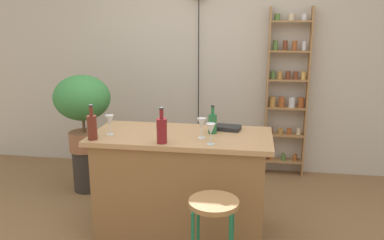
{
  "coord_description": "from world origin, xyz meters",
  "views": [
    {
      "loc": [
        0.58,
        -2.77,
        1.79
      ],
      "look_at": [
        0.05,
        0.55,
        0.94
      ],
      "focal_mm": 36.78,
      "sensor_mm": 36.0,
      "label": 1
    }
  ],
  "objects_px": {
    "bar_stool": "(214,222)",
    "bottle_wine_red": "(212,123)",
    "bottle_spirits_clear": "(162,130)",
    "potted_plant": "(82,103)",
    "bottle_vinegar": "(92,127)",
    "wine_glass_right": "(211,129)",
    "plant_stool": "(87,170)",
    "wine_glass_left": "(202,124)",
    "wine_glass_center": "(110,121)",
    "cookbook": "(228,128)",
    "spice_shelf": "(287,92)"
  },
  "relations": [
    {
      "from": "wine_glass_center",
      "to": "wine_glass_left",
      "type": "bearing_deg",
      "value": 1.29
    },
    {
      "from": "bottle_vinegar",
      "to": "cookbook",
      "type": "xyz_separation_m",
      "value": [
        1.04,
        0.45,
        -0.09
      ]
    },
    {
      "from": "spice_shelf",
      "to": "bar_stool",
      "type": "bearing_deg",
      "value": -105.9
    },
    {
      "from": "bottle_wine_red",
      "to": "wine_glass_center",
      "type": "bearing_deg",
      "value": -168.32
    },
    {
      "from": "bar_stool",
      "to": "spice_shelf",
      "type": "xyz_separation_m",
      "value": [
        0.62,
        2.16,
        0.53
      ]
    },
    {
      "from": "bottle_spirits_clear",
      "to": "wine_glass_right",
      "type": "height_order",
      "value": "bottle_spirits_clear"
    },
    {
      "from": "bar_stool",
      "to": "bottle_spirits_clear",
      "type": "xyz_separation_m",
      "value": [
        -0.44,
        0.39,
        0.52
      ]
    },
    {
      "from": "bottle_vinegar",
      "to": "wine_glass_right",
      "type": "relative_size",
      "value": 1.7
    },
    {
      "from": "wine_glass_center",
      "to": "cookbook",
      "type": "height_order",
      "value": "wine_glass_center"
    },
    {
      "from": "bar_stool",
      "to": "plant_stool",
      "type": "relative_size",
      "value": 1.38
    },
    {
      "from": "wine_glass_center",
      "to": "bottle_vinegar",
      "type": "bearing_deg",
      "value": -119.11
    },
    {
      "from": "potted_plant",
      "to": "bar_stool",
      "type": "bearing_deg",
      "value": -41.74
    },
    {
      "from": "potted_plant",
      "to": "bottle_vinegar",
      "type": "bearing_deg",
      "value": -61.8
    },
    {
      "from": "cookbook",
      "to": "bar_stool",
      "type": "bearing_deg",
      "value": -83.28
    },
    {
      "from": "wine_glass_left",
      "to": "wine_glass_right",
      "type": "bearing_deg",
      "value": -59.76
    },
    {
      "from": "bottle_spirits_clear",
      "to": "wine_glass_right",
      "type": "relative_size",
      "value": 1.7
    },
    {
      "from": "wine_glass_left",
      "to": "wine_glass_right",
      "type": "distance_m",
      "value": 0.18
    },
    {
      "from": "spice_shelf",
      "to": "bottle_wine_red",
      "type": "relative_size",
      "value": 8.29
    },
    {
      "from": "wine_glass_left",
      "to": "wine_glass_center",
      "type": "bearing_deg",
      "value": -178.71
    },
    {
      "from": "plant_stool",
      "to": "potted_plant",
      "type": "height_order",
      "value": "potted_plant"
    },
    {
      "from": "bottle_wine_red",
      "to": "wine_glass_left",
      "type": "height_order",
      "value": "bottle_wine_red"
    },
    {
      "from": "cookbook",
      "to": "wine_glass_right",
      "type": "bearing_deg",
      "value": -94.44
    },
    {
      "from": "wine_glass_left",
      "to": "bottle_spirits_clear",
      "type": "bearing_deg",
      "value": -147.8
    },
    {
      "from": "wine_glass_center",
      "to": "cookbook",
      "type": "bearing_deg",
      "value": 17.26
    },
    {
      "from": "bar_stool",
      "to": "bottle_vinegar",
      "type": "bearing_deg",
      "value": 158.32
    },
    {
      "from": "wine_glass_left",
      "to": "bottle_wine_red",
      "type": "bearing_deg",
      "value": 65.53
    },
    {
      "from": "bottle_spirits_clear",
      "to": "wine_glass_left",
      "type": "height_order",
      "value": "bottle_spirits_clear"
    },
    {
      "from": "bar_stool",
      "to": "bottle_spirits_clear",
      "type": "distance_m",
      "value": 0.79
    },
    {
      "from": "bottle_wine_red",
      "to": "wine_glass_left",
      "type": "distance_m",
      "value": 0.17
    },
    {
      "from": "bottle_wine_red",
      "to": "potted_plant",
      "type": "bearing_deg",
      "value": 156.24
    },
    {
      "from": "potted_plant",
      "to": "bottle_vinegar",
      "type": "relative_size",
      "value": 2.89
    },
    {
      "from": "wine_glass_right",
      "to": "cookbook",
      "type": "height_order",
      "value": "wine_glass_right"
    },
    {
      "from": "bottle_vinegar",
      "to": "wine_glass_right",
      "type": "distance_m",
      "value": 0.94
    },
    {
      "from": "wine_glass_left",
      "to": "bottle_vinegar",
      "type": "bearing_deg",
      "value": -168.47
    },
    {
      "from": "bottle_wine_red",
      "to": "bottle_spirits_clear",
      "type": "bearing_deg",
      "value": -136.72
    },
    {
      "from": "potted_plant",
      "to": "bottle_spirits_clear",
      "type": "bearing_deg",
      "value": -41.8
    },
    {
      "from": "plant_stool",
      "to": "wine_glass_left",
      "type": "relative_size",
      "value": 2.75
    },
    {
      "from": "wine_glass_center",
      "to": "spice_shelf",
      "type": "bearing_deg",
      "value": 46.29
    },
    {
      "from": "potted_plant",
      "to": "wine_glass_right",
      "type": "distance_m",
      "value": 1.73
    },
    {
      "from": "spice_shelf",
      "to": "bottle_spirits_clear",
      "type": "relative_size",
      "value": 7.01
    },
    {
      "from": "wine_glass_left",
      "to": "wine_glass_right",
      "type": "height_order",
      "value": "same"
    },
    {
      "from": "bottle_spirits_clear",
      "to": "wine_glass_center",
      "type": "xyz_separation_m",
      "value": [
        -0.48,
        0.16,
        0.01
      ]
    },
    {
      "from": "bottle_wine_red",
      "to": "cookbook",
      "type": "relative_size",
      "value": 1.12
    },
    {
      "from": "bottle_vinegar",
      "to": "bottle_spirits_clear",
      "type": "bearing_deg",
      "value": -0.58
    },
    {
      "from": "wine_glass_center",
      "to": "cookbook",
      "type": "relative_size",
      "value": 0.78
    },
    {
      "from": "plant_stool",
      "to": "wine_glass_left",
      "type": "xyz_separation_m",
      "value": [
        1.36,
        -0.78,
        0.78
      ]
    },
    {
      "from": "bar_stool",
      "to": "bottle_wine_red",
      "type": "xyz_separation_m",
      "value": [
        -0.09,
        0.73,
        0.5
      ]
    },
    {
      "from": "bottle_vinegar",
      "to": "bottle_spirits_clear",
      "type": "xyz_separation_m",
      "value": [
        0.56,
        -0.01,
        -0.0
      ]
    },
    {
      "from": "plant_stool",
      "to": "bottle_wine_red",
      "type": "bearing_deg",
      "value": -23.76
    },
    {
      "from": "cookbook",
      "to": "potted_plant",
      "type": "bearing_deg",
      "value": 170.68
    }
  ]
}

